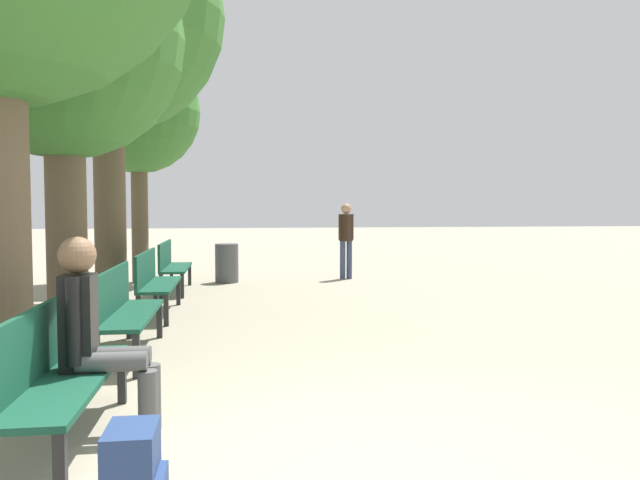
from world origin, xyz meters
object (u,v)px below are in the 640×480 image
(bench_row_2, at_px, (153,278))
(tree_row_3, at_px, (138,114))
(tree_row_1, at_px, (62,43))
(bench_row_1, at_px, (122,306))
(trash_bin, at_px, (227,263))
(pedestrian_near, at_px, (346,236))
(tree_row_2, at_px, (107,18))
(bench_row_0, at_px, (54,366))
(backpack, at_px, (133,480))
(person_seated, at_px, (97,331))
(bench_row_3, at_px, (171,263))

(bench_row_2, distance_m, tree_row_3, 4.85)
(tree_row_1, bearing_deg, tree_row_3, 90.00)
(bench_row_1, distance_m, trash_bin, 6.10)
(bench_row_1, xyz_separation_m, tree_row_1, (-0.74, 0.86, 2.80))
(tree_row_1, bearing_deg, pedestrian_near, 52.60)
(pedestrian_near, bearing_deg, tree_row_2, -144.50)
(bench_row_0, relative_size, backpack, 3.65)
(bench_row_1, relative_size, bench_row_2, 1.00)
(bench_row_0, bearing_deg, trash_bin, 83.50)
(pedestrian_near, bearing_deg, tree_row_1, -127.40)
(bench_row_1, relative_size, tree_row_1, 0.38)
(pedestrian_near, relative_size, trash_bin, 2.04)
(tree_row_3, bearing_deg, trash_bin, -8.90)
(bench_row_2, xyz_separation_m, pedestrian_near, (3.41, 3.89, 0.38))
(bench_row_0, relative_size, person_seated, 1.36)
(bench_row_1, bearing_deg, tree_row_1, 130.84)
(bench_row_2, relative_size, person_seated, 1.36)
(tree_row_2, height_order, backpack, tree_row_2)
(bench_row_3, distance_m, person_seated, 7.05)
(bench_row_2, bearing_deg, pedestrian_near, 48.71)
(trash_bin, bearing_deg, tree_row_2, -122.30)
(bench_row_0, relative_size, trash_bin, 2.33)
(person_seated, xyz_separation_m, backpack, (0.42, -1.28, -0.45))
(bench_row_1, relative_size, backpack, 3.65)
(tree_row_2, distance_m, trash_bin, 5.06)
(trash_bin, bearing_deg, pedestrian_near, 6.30)
(tree_row_2, relative_size, pedestrian_near, 3.89)
(tree_row_3, bearing_deg, bench_row_0, -85.12)
(tree_row_3, height_order, person_seated, tree_row_3)
(bench_row_2, xyz_separation_m, tree_row_3, (-0.74, 3.88, 2.81))
(bench_row_2, distance_m, pedestrian_near, 5.19)
(bench_row_2, height_order, trash_bin, bench_row_2)
(bench_row_1, relative_size, tree_row_3, 0.39)
(backpack, xyz_separation_m, pedestrian_near, (2.76, 9.80, 0.66))
(bench_row_3, xyz_separation_m, trash_bin, (0.96, 1.21, -0.13))
(backpack, relative_size, trash_bin, 0.64)
(tree_row_3, xyz_separation_m, pedestrian_near, (4.16, 0.00, -2.43))
(tree_row_2, relative_size, tree_row_3, 1.34)
(bench_row_1, distance_m, bench_row_3, 4.81)
(tree_row_1, height_order, backpack, tree_row_1)
(tree_row_1, bearing_deg, bench_row_0, -77.20)
(bench_row_0, relative_size, pedestrian_near, 1.14)
(bench_row_0, height_order, tree_row_1, tree_row_1)
(bench_row_3, height_order, tree_row_1, tree_row_1)
(bench_row_1, distance_m, bench_row_2, 2.41)
(tree_row_2, relative_size, trash_bin, 7.94)
(bench_row_2, xyz_separation_m, person_seated, (0.23, -4.63, 0.18))
(pedestrian_near, distance_m, trash_bin, 2.52)
(bench_row_0, xyz_separation_m, bench_row_2, (0.00, 4.81, 0.00))
(bench_row_0, height_order, tree_row_2, tree_row_2)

